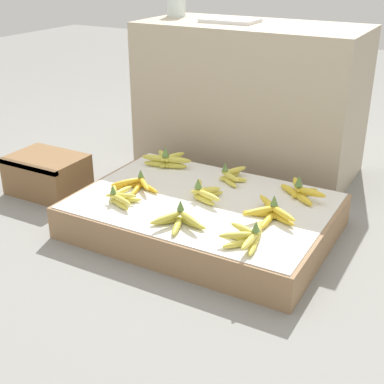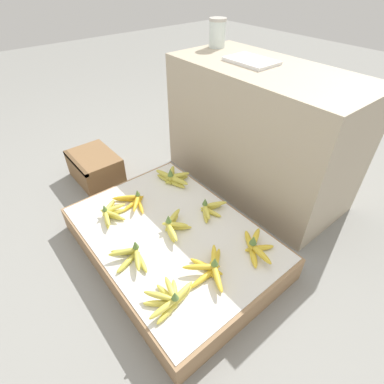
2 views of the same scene
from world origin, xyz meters
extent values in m
plane|color=gray|center=(0.00, 0.00, 0.00)|extent=(10.00, 10.00, 0.00)
cube|color=#997551|center=(0.00, 0.00, 0.07)|extent=(1.06, 0.75, 0.14)
cube|color=silver|center=(0.00, 0.00, 0.14)|extent=(1.03, 0.72, 0.00)
cube|color=tan|center=(-0.14, 0.78, 0.38)|extent=(1.15, 0.54, 0.77)
cube|color=olive|center=(-0.86, -0.02, 0.09)|extent=(0.36, 0.26, 0.19)
cube|color=brown|center=(-0.86, -0.14, 0.18)|extent=(0.36, 0.02, 0.02)
ellipsoid|color=#DBCC4C|center=(-0.27, -0.22, 0.16)|extent=(0.13, 0.07, 0.02)
ellipsoid|color=#DBCC4C|center=(-0.27, -0.18, 0.16)|extent=(0.12, 0.09, 0.02)
ellipsoid|color=#DBCC4C|center=(-0.30, -0.16, 0.16)|extent=(0.06, 0.13, 0.02)
ellipsoid|color=#DBCC4C|center=(-0.34, -0.17, 0.16)|extent=(0.10, 0.12, 0.02)
ellipsoid|color=#DBCC4C|center=(-0.26, -0.22, 0.18)|extent=(0.13, 0.06, 0.02)
ellipsoid|color=#DBCC4C|center=(-0.28, -0.19, 0.18)|extent=(0.13, 0.08, 0.02)
ellipsoid|color=#DBCC4C|center=(-0.31, -0.16, 0.18)|extent=(0.04, 0.13, 0.02)
ellipsoid|color=#DBCC4C|center=(-0.33, -0.17, 0.18)|extent=(0.09, 0.12, 0.02)
cone|color=#5B7F3D|center=(-0.31, -0.20, 0.21)|extent=(0.03, 0.03, 0.04)
ellipsoid|color=gold|center=(-0.02, -0.25, 0.16)|extent=(0.11, 0.12, 0.03)
ellipsoid|color=gold|center=(0.03, -0.27, 0.16)|extent=(0.07, 0.14, 0.03)
ellipsoid|color=gold|center=(0.07, -0.22, 0.16)|extent=(0.14, 0.05, 0.03)
ellipsoid|color=gold|center=(-0.01, -0.26, 0.18)|extent=(0.08, 0.14, 0.03)
ellipsoid|color=gold|center=(0.06, -0.24, 0.18)|extent=(0.13, 0.08, 0.03)
cone|color=#5B7F3D|center=(0.01, -0.21, 0.21)|extent=(0.03, 0.03, 0.04)
ellipsoid|color=#DBCC4C|center=(0.32, -0.19, 0.16)|extent=(0.05, 0.13, 0.02)
ellipsoid|color=#DBCC4C|center=(0.29, -0.20, 0.16)|extent=(0.12, 0.09, 0.02)
ellipsoid|color=#DBCC4C|center=(0.28, -0.23, 0.16)|extent=(0.13, 0.04, 0.02)
ellipsoid|color=#DBCC4C|center=(0.29, -0.28, 0.16)|extent=(0.10, 0.12, 0.02)
ellipsoid|color=#DBCC4C|center=(0.34, -0.27, 0.16)|extent=(0.05, 0.13, 0.02)
ellipsoid|color=#DBCC4C|center=(0.32, -0.19, 0.18)|extent=(0.05, 0.13, 0.02)
ellipsoid|color=#DBCC4C|center=(0.28, -0.21, 0.18)|extent=(0.13, 0.06, 0.02)
ellipsoid|color=#DBCC4C|center=(0.28, -0.27, 0.18)|extent=(0.12, 0.10, 0.02)
ellipsoid|color=#DBCC4C|center=(0.33, -0.28, 0.18)|extent=(0.03, 0.13, 0.02)
cone|color=#5B7F3D|center=(0.33, -0.23, 0.21)|extent=(0.03, 0.03, 0.04)
ellipsoid|color=gold|center=(-0.35, -0.05, 0.16)|extent=(0.12, 0.14, 0.02)
ellipsoid|color=gold|center=(-0.30, -0.05, 0.16)|extent=(0.06, 0.16, 0.02)
ellipsoid|color=gold|center=(-0.27, -0.02, 0.16)|extent=(0.16, 0.08, 0.02)
ellipsoid|color=gold|center=(-0.34, -0.06, 0.18)|extent=(0.11, 0.15, 0.02)
ellipsoid|color=gold|center=(-0.28, -0.04, 0.18)|extent=(0.14, 0.13, 0.02)
cone|color=#5B7F3D|center=(-0.31, -0.01, 0.21)|extent=(0.03, 0.03, 0.04)
ellipsoid|color=#DBCC4C|center=(0.01, -0.02, 0.16)|extent=(0.13, 0.07, 0.03)
ellipsoid|color=#DBCC4C|center=(0.01, 0.04, 0.16)|extent=(0.10, 0.12, 0.03)
ellipsoid|color=#DBCC4C|center=(-0.04, 0.03, 0.16)|extent=(0.08, 0.13, 0.03)
ellipsoid|color=#DBCC4C|center=(0.03, -0.02, 0.18)|extent=(0.13, 0.06, 0.03)
ellipsoid|color=#DBCC4C|center=(0.00, 0.02, 0.18)|extent=(0.11, 0.11, 0.03)
ellipsoid|color=#DBCC4C|center=(-0.05, 0.05, 0.18)|extent=(0.08, 0.13, 0.03)
cone|color=#5B7F3D|center=(-0.03, 0.00, 0.22)|extent=(0.03, 0.03, 0.04)
ellipsoid|color=gold|center=(0.29, 0.03, 0.16)|extent=(0.12, 0.15, 0.03)
ellipsoid|color=gold|center=(0.28, -0.01, 0.16)|extent=(0.16, 0.08, 0.03)
ellipsoid|color=gold|center=(0.31, -0.06, 0.16)|extent=(0.03, 0.17, 0.03)
ellipsoid|color=gold|center=(0.34, -0.02, 0.16)|extent=(0.16, 0.09, 0.03)
ellipsoid|color=gold|center=(0.28, 0.03, 0.18)|extent=(0.14, 0.13, 0.03)
ellipsoid|color=gold|center=(0.28, -0.05, 0.18)|extent=(0.12, 0.15, 0.03)
ellipsoid|color=gold|center=(0.35, -0.02, 0.18)|extent=(0.16, 0.10, 0.03)
cone|color=#5B7F3D|center=(0.31, 0.00, 0.22)|extent=(0.03, 0.03, 0.04)
ellipsoid|color=gold|center=(-0.30, 0.24, 0.16)|extent=(0.16, 0.07, 0.03)
ellipsoid|color=gold|center=(-0.32, 0.27, 0.16)|extent=(0.06, 0.16, 0.03)
ellipsoid|color=gold|center=(-0.36, 0.27, 0.16)|extent=(0.13, 0.13, 0.03)
ellipsoid|color=gold|center=(-0.36, 0.23, 0.16)|extent=(0.16, 0.07, 0.03)
ellipsoid|color=gold|center=(-0.29, 0.25, 0.19)|extent=(0.16, 0.07, 0.03)
ellipsoid|color=gold|center=(-0.32, 0.28, 0.19)|extent=(0.07, 0.16, 0.03)
ellipsoid|color=gold|center=(-0.36, 0.27, 0.19)|extent=(0.13, 0.13, 0.03)
ellipsoid|color=gold|center=(-0.37, 0.23, 0.19)|extent=(0.16, 0.06, 0.03)
cone|color=#5B7F3D|center=(-0.33, 0.23, 0.23)|extent=(0.04, 0.04, 0.05)
ellipsoid|color=#DBCC4C|center=(0.02, 0.20, 0.16)|extent=(0.12, 0.10, 0.02)
ellipsoid|color=#DBCC4C|center=(0.02, 0.24, 0.16)|extent=(0.13, 0.06, 0.02)
ellipsoid|color=#DBCC4C|center=(0.00, 0.27, 0.16)|extent=(0.06, 0.13, 0.02)
ellipsoid|color=#DBCC4C|center=(0.02, 0.21, 0.18)|extent=(0.13, 0.08, 0.02)
ellipsoid|color=#DBCC4C|center=(0.01, 0.28, 0.18)|extent=(0.08, 0.13, 0.02)
cone|color=#5B7F3D|center=(-0.01, 0.23, 0.21)|extent=(0.03, 0.03, 0.04)
ellipsoid|color=gold|center=(0.37, 0.19, 0.16)|extent=(0.13, 0.11, 0.03)
ellipsoid|color=gold|center=(0.36, 0.25, 0.16)|extent=(0.09, 0.14, 0.03)
ellipsoid|color=gold|center=(0.30, 0.24, 0.16)|extent=(0.13, 0.10, 0.03)
ellipsoid|color=gold|center=(0.39, 0.21, 0.19)|extent=(0.14, 0.05, 0.03)
ellipsoid|color=gold|center=(0.32, 0.26, 0.19)|extent=(0.09, 0.14, 0.03)
cone|color=#5B7F3D|center=(0.34, 0.21, 0.22)|extent=(0.03, 0.03, 0.05)
cylinder|color=silver|center=(-0.63, 0.85, 0.84)|extent=(0.10, 0.10, 0.15)
cube|color=white|center=(-0.26, 0.76, 0.78)|extent=(0.28, 0.19, 0.02)
camera|label=1|loc=(0.95, -1.79, 1.11)|focal=50.00mm
camera|label=2|loc=(0.87, -0.58, 1.25)|focal=28.00mm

